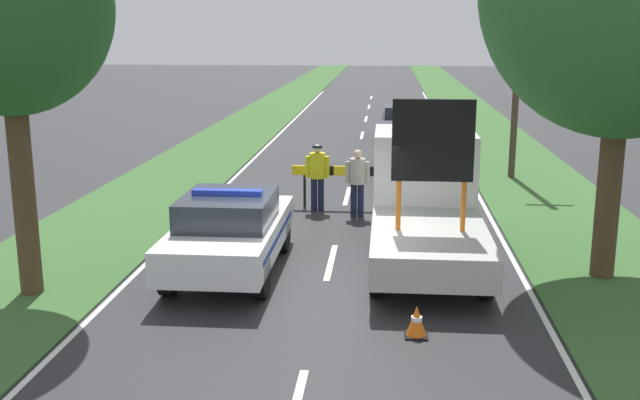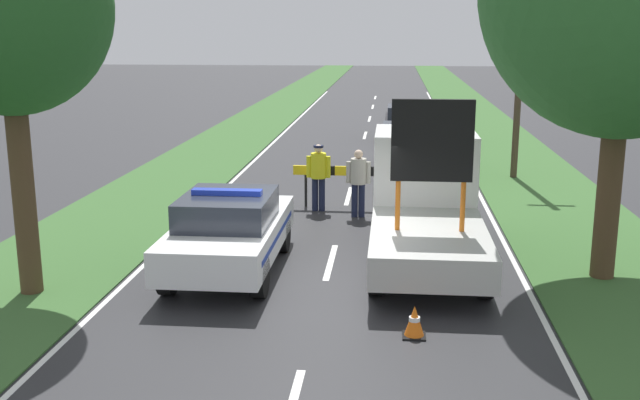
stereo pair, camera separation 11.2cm
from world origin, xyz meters
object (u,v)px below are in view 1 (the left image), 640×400
(queued_car_suv_grey, at_px, (407,146))
(utility_pole, at_px, (518,50))
(road_barrier, at_px, (355,173))
(traffic_cone_centre_front, at_px, (460,186))
(work_truck, at_px, (425,197))
(police_officer, at_px, (317,172))
(pedestrian_civilian, at_px, (357,178))
(traffic_cone_near_police, at_px, (416,321))
(roadside_tree_near_left, at_px, (7,7))
(police_car, at_px, (230,231))
(queued_car_sedan_black, at_px, (403,122))

(queued_car_suv_grey, relative_size, utility_pole, 0.54)
(road_barrier, distance_m, traffic_cone_centre_front, 3.12)
(work_truck, bearing_deg, police_officer, -52.84)
(queued_car_suv_grey, bearing_deg, pedestrian_civilian, 77.89)
(traffic_cone_near_police, xyz_separation_m, roadside_tree_near_left, (-6.58, 1.27, 4.58))
(road_barrier, bearing_deg, pedestrian_civilian, -87.09)
(police_officer, bearing_deg, police_car, 104.48)
(road_barrier, bearing_deg, police_officer, -158.65)
(roadside_tree_near_left, bearing_deg, work_truck, 24.05)
(traffic_cone_centre_front, height_order, utility_pole, utility_pole)
(traffic_cone_near_police, bearing_deg, roadside_tree_near_left, 169.09)
(work_truck, xyz_separation_m, queued_car_sedan_black, (-0.13, 15.91, -0.42))
(police_officer, relative_size, pedestrian_civilian, 1.02)
(queued_car_suv_grey, relative_size, roadside_tree_near_left, 0.61)
(road_barrier, distance_m, queued_car_suv_grey, 5.47)
(police_officer, height_order, roadside_tree_near_left, roadside_tree_near_left)
(police_car, distance_m, pedestrian_civilian, 4.95)
(police_car, distance_m, queued_car_sedan_black, 17.82)
(road_barrier, xyz_separation_m, roadside_tree_near_left, (-5.30, -6.90, 3.93))
(traffic_cone_near_police, distance_m, queued_car_suv_grey, 13.45)
(queued_car_suv_grey, xyz_separation_m, utility_pole, (3.20, -0.92, 3.06))
(police_officer, xyz_separation_m, roadside_tree_near_left, (-4.38, -6.48, 3.82))
(police_car, height_order, roadside_tree_near_left, roadside_tree_near_left)
(traffic_cone_centre_front, height_order, queued_car_suv_grey, queued_car_suv_grey)
(roadside_tree_near_left, height_order, utility_pole, utility_pole)
(queued_car_suv_grey, bearing_deg, traffic_cone_near_police, 89.34)
(traffic_cone_near_police, relative_size, utility_pole, 0.07)
(utility_pole, bearing_deg, roadside_tree_near_left, -131.44)
(police_officer, distance_m, queued_car_suv_grey, 6.17)
(pedestrian_civilian, bearing_deg, roadside_tree_near_left, -106.97)
(police_car, xyz_separation_m, pedestrian_civilian, (2.21, 4.43, 0.18))
(traffic_cone_near_police, xyz_separation_m, queued_car_sedan_black, (0.18, 20.25, 0.50))
(road_barrier, height_order, police_officer, police_officer)
(police_car, xyz_separation_m, work_truck, (3.70, 1.55, 0.37))
(police_officer, xyz_separation_m, traffic_cone_centre_front, (3.71, 1.70, -0.66))
(pedestrian_civilian, relative_size, roadside_tree_near_left, 0.25)
(pedestrian_civilian, height_order, traffic_cone_centre_front, pedestrian_civilian)
(police_car, relative_size, traffic_cone_centre_front, 6.55)
(police_car, height_order, work_truck, work_truck)
(traffic_cone_near_police, distance_m, queued_car_sedan_black, 20.25)
(pedestrian_civilian, bearing_deg, police_officer, 177.88)
(road_barrier, height_order, queued_car_sedan_black, queued_car_sedan_black)
(work_truck, bearing_deg, roadside_tree_near_left, 24.80)
(road_barrier, xyz_separation_m, queued_car_suv_grey, (1.44, 5.27, -0.09))
(pedestrian_civilian, height_order, roadside_tree_near_left, roadside_tree_near_left)
(utility_pole, bearing_deg, police_car, -124.75)
(police_officer, xyz_separation_m, queued_car_sedan_black, (2.38, 12.50, -0.26))
(traffic_cone_centre_front, bearing_deg, police_car, -126.38)
(work_truck, height_order, traffic_cone_near_police, work_truck)
(work_truck, bearing_deg, pedestrian_civilian, -61.88)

